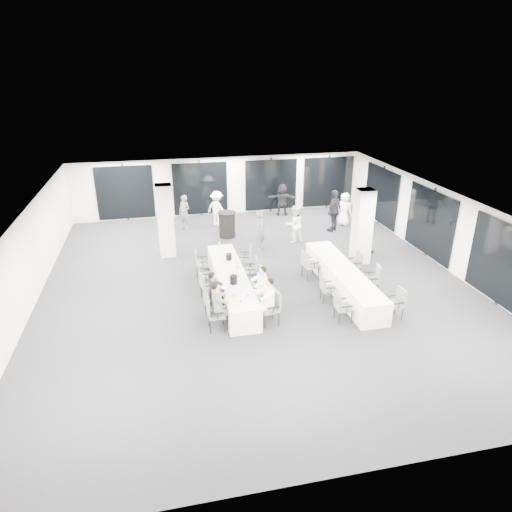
# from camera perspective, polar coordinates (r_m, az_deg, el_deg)

# --- Properties ---
(room) EXTENTS (14.04, 16.04, 2.84)m
(room) POSITION_cam_1_polar(r_m,az_deg,el_deg) (16.13, 2.22, 2.97)
(room) COLOR #25252A
(room) RESTS_ON ground
(column_left) EXTENTS (0.60, 0.60, 2.80)m
(column_left) POSITION_cam_1_polar(r_m,az_deg,el_deg) (17.64, -11.23, 4.34)
(column_left) COLOR silver
(column_left) RESTS_ON floor
(column_right) EXTENTS (0.60, 0.60, 2.80)m
(column_right) POSITION_cam_1_polar(r_m,az_deg,el_deg) (17.13, 13.14, 3.61)
(column_right) COLOR silver
(column_right) RESTS_ON floor
(banquet_table_main) EXTENTS (0.90, 5.00, 0.75)m
(banquet_table_main) POSITION_cam_1_polar(r_m,az_deg,el_deg) (14.68, -3.10, -3.45)
(banquet_table_main) COLOR white
(banquet_table_main) RESTS_ON floor
(banquet_table_side) EXTENTS (0.90, 5.00, 0.75)m
(banquet_table_side) POSITION_cam_1_polar(r_m,az_deg,el_deg) (15.21, 10.81, -2.87)
(banquet_table_side) COLOR white
(banquet_table_side) RESTS_ON floor
(cocktail_table) EXTENTS (0.79, 0.79, 1.09)m
(cocktail_table) POSITION_cam_1_polar(r_m,az_deg,el_deg) (19.54, -3.64, 3.95)
(cocktail_table) COLOR black
(cocktail_table) RESTS_ON floor
(chair_main_left_near) EXTENTS (0.50, 0.56, 0.98)m
(chair_main_left_near) POSITION_cam_1_polar(r_m,az_deg,el_deg) (12.75, -5.35, -6.97)
(chair_main_left_near) COLOR #53555A
(chair_main_left_near) RESTS_ON floor
(chair_main_left_second) EXTENTS (0.52, 0.55, 0.89)m
(chair_main_left_second) POSITION_cam_1_polar(r_m,az_deg,el_deg) (13.37, -5.69, -5.70)
(chair_main_left_second) COLOR #53555A
(chair_main_left_second) RESTS_ON floor
(chair_main_left_mid) EXTENTS (0.53, 0.56, 0.89)m
(chair_main_left_mid) POSITION_cam_1_polar(r_m,az_deg,el_deg) (14.35, -6.24, -3.62)
(chair_main_left_mid) COLOR #53555A
(chair_main_left_mid) RESTS_ON floor
(chair_main_left_fourth) EXTENTS (0.48, 0.53, 0.89)m
(chair_main_left_fourth) POSITION_cam_1_polar(r_m,az_deg,el_deg) (15.14, -6.63, -2.16)
(chair_main_left_fourth) COLOR #53555A
(chair_main_left_fourth) RESTS_ON floor
(chair_main_left_far) EXTENTS (0.49, 0.54, 0.91)m
(chair_main_left_far) POSITION_cam_1_polar(r_m,az_deg,el_deg) (16.04, -7.02, -0.66)
(chair_main_left_far) COLOR #53555A
(chair_main_left_far) RESTS_ON floor
(chair_main_right_near) EXTENTS (0.58, 0.62, 1.01)m
(chair_main_right_near) POSITION_cam_1_polar(r_m,az_deg,el_deg) (12.99, 2.03, -6.18)
(chair_main_right_near) COLOR #53555A
(chair_main_right_near) RESTS_ON floor
(chair_main_right_second) EXTENTS (0.50, 0.54, 0.88)m
(chair_main_right_second) POSITION_cam_1_polar(r_m,az_deg,el_deg) (13.71, 1.15, -4.85)
(chair_main_right_second) COLOR #53555A
(chair_main_right_second) RESTS_ON floor
(chair_main_right_mid) EXTENTS (0.58, 0.61, 0.97)m
(chair_main_right_mid) POSITION_cam_1_polar(r_m,az_deg,el_deg) (14.53, 0.29, -2.94)
(chair_main_right_mid) COLOR #53555A
(chair_main_right_mid) RESTS_ON floor
(chair_main_right_fourth) EXTENTS (0.54, 0.58, 0.93)m
(chair_main_right_fourth) POSITION_cam_1_polar(r_m,az_deg,el_deg) (15.32, -0.45, -1.60)
(chair_main_right_fourth) COLOR #53555A
(chair_main_right_fourth) RESTS_ON floor
(chair_main_right_far) EXTENTS (0.60, 0.63, 0.98)m
(chair_main_right_far) POSITION_cam_1_polar(r_m,az_deg,el_deg) (16.20, -1.16, -0.09)
(chair_main_right_far) COLOR #53555A
(chair_main_right_far) RESTS_ON floor
(chair_side_left_near) EXTENTS (0.46, 0.51, 0.90)m
(chair_side_left_near) POSITION_cam_1_polar(r_m,az_deg,el_deg) (13.33, 10.59, -6.08)
(chair_side_left_near) COLOR #53555A
(chair_side_left_near) RESTS_ON floor
(chair_side_left_mid) EXTENTS (0.46, 0.51, 0.86)m
(chair_side_left_mid) POSITION_cam_1_polar(r_m,az_deg,el_deg) (14.34, 8.75, -3.85)
(chair_side_left_mid) COLOR #53555A
(chair_side_left_mid) RESTS_ON floor
(chair_side_left_far) EXTENTS (0.58, 0.62, 1.00)m
(chair_side_left_far) POSITION_cam_1_polar(r_m,az_deg,el_deg) (15.76, 6.56, -0.88)
(chair_side_left_far) COLOR #53555A
(chair_side_left_far) RESTS_ON floor
(chair_side_right_near) EXTENTS (0.49, 0.54, 0.92)m
(chair_side_right_near) POSITION_cam_1_polar(r_m,az_deg,el_deg) (13.91, 17.17, -5.43)
(chair_side_right_near) COLOR #53555A
(chair_side_right_near) RESTS_ON floor
(chair_side_right_mid) EXTENTS (0.60, 0.63, 0.99)m
(chair_side_right_mid) POSITION_cam_1_polar(r_m,az_deg,el_deg) (15.09, 14.45, -2.64)
(chair_side_right_mid) COLOR #53555A
(chair_side_right_mid) RESTS_ON floor
(chair_side_right_far) EXTENTS (0.48, 0.53, 0.90)m
(chair_side_right_far) POSITION_cam_1_polar(r_m,az_deg,el_deg) (16.22, 12.34, -0.79)
(chair_side_right_far) COLOR #53555A
(chair_side_right_far) RESTS_ON floor
(seated_guest_a) EXTENTS (0.50, 0.38, 1.44)m
(seated_guest_a) POSITION_cam_1_polar(r_m,az_deg,el_deg) (12.64, -4.64, -5.89)
(seated_guest_a) COLOR #56585D
(seated_guest_a) RESTS_ON floor
(seated_guest_b) EXTENTS (0.50, 0.38, 1.44)m
(seated_guest_b) POSITION_cam_1_polar(r_m,az_deg,el_deg) (13.26, -5.07, -4.44)
(seated_guest_b) COLOR black
(seated_guest_b) RESTS_ON floor
(seated_guest_c) EXTENTS (0.50, 0.38, 1.44)m
(seated_guest_c) POSITION_cam_1_polar(r_m,az_deg,el_deg) (12.82, 1.32, -5.36)
(seated_guest_c) COLOR white
(seated_guest_c) RESTS_ON floor
(seated_guest_d) EXTENTS (0.50, 0.38, 1.44)m
(seated_guest_d) POSITION_cam_1_polar(r_m,az_deg,el_deg) (13.52, 0.51, -3.77)
(seated_guest_d) COLOR white
(seated_guest_d) RESTS_ON floor
(standing_guest_a) EXTENTS (0.83, 0.84, 1.80)m
(standing_guest_a) POSITION_cam_1_polar(r_m,az_deg,el_deg) (18.06, 0.62, 3.55)
(standing_guest_a) COLOR #56585D
(standing_guest_a) RESTS_ON floor
(standing_guest_b) EXTENTS (0.95, 0.68, 1.79)m
(standing_guest_b) POSITION_cam_1_polar(r_m,az_deg,el_deg) (18.87, 4.82, 4.31)
(standing_guest_b) COLOR white
(standing_guest_b) RESTS_ON floor
(standing_guest_c) EXTENTS (1.26, 1.23, 1.81)m
(standing_guest_c) POSITION_cam_1_polar(r_m,az_deg,el_deg) (20.94, -4.91, 6.22)
(standing_guest_c) COLOR white
(standing_guest_c) RESTS_ON floor
(standing_guest_d) EXTENTS (1.39, 1.35, 2.11)m
(standing_guest_d) POSITION_cam_1_polar(r_m,az_deg,el_deg) (20.37, 9.76, 5.94)
(standing_guest_d) COLOR black
(standing_guest_d) RESTS_ON floor
(standing_guest_e) EXTENTS (0.87, 0.97, 1.72)m
(standing_guest_e) POSITION_cam_1_polar(r_m,az_deg,el_deg) (21.29, 11.02, 6.03)
(standing_guest_e) COLOR white
(standing_guest_e) RESTS_ON floor
(standing_guest_f) EXTENTS (1.74, 1.13, 1.77)m
(standing_guest_f) POSITION_cam_1_polar(r_m,az_deg,el_deg) (22.39, 3.30, 7.32)
(standing_guest_f) COLOR black
(standing_guest_f) RESTS_ON floor
(standing_guest_g) EXTENTS (0.82, 0.81, 1.75)m
(standing_guest_g) POSITION_cam_1_polar(r_m,az_deg,el_deg) (20.63, -8.95, 5.69)
(standing_guest_g) COLOR #56585D
(standing_guest_g) RESTS_ON floor
(standing_guest_h) EXTENTS (1.11, 1.17, 2.09)m
(standing_guest_h) POSITION_cam_1_polar(r_m,az_deg,el_deg) (18.36, 13.53, 3.70)
(standing_guest_h) COLOR black
(standing_guest_h) RESTS_ON floor
(ice_bucket_near) EXTENTS (0.23, 0.23, 0.27)m
(ice_bucket_near) POSITION_cam_1_polar(r_m,az_deg,el_deg) (13.77, -2.83, -2.97)
(ice_bucket_near) COLOR black
(ice_bucket_near) RESTS_ON banquet_table_main
(ice_bucket_far) EXTENTS (0.20, 0.20, 0.23)m
(ice_bucket_far) POSITION_cam_1_polar(r_m,az_deg,el_deg) (15.44, -3.42, -0.09)
(ice_bucket_far) COLOR black
(ice_bucket_far) RESTS_ON banquet_table_main
(water_bottle_a) EXTENTS (0.07, 0.07, 0.22)m
(water_bottle_a) POSITION_cam_1_polar(r_m,az_deg,el_deg) (12.65, -1.89, -5.55)
(water_bottle_a) COLOR silver
(water_bottle_a) RESTS_ON banquet_table_main
(water_bottle_b) EXTENTS (0.08, 0.08, 0.24)m
(water_bottle_b) POSITION_cam_1_polar(r_m,az_deg,el_deg) (14.72, -2.34, -1.24)
(water_bottle_b) COLOR silver
(water_bottle_b) RESTS_ON banquet_table_main
(water_bottle_c) EXTENTS (0.07, 0.07, 0.22)m
(water_bottle_c) POSITION_cam_1_polar(r_m,az_deg,el_deg) (16.48, -4.59, 1.38)
(water_bottle_c) COLOR silver
(water_bottle_c) RESTS_ON banquet_table_main
(plate_a) EXTENTS (0.21, 0.21, 0.03)m
(plate_a) POSITION_cam_1_polar(r_m,az_deg,el_deg) (13.13, -2.76, -4.91)
(plate_a) COLOR white
(plate_a) RESTS_ON banquet_table_main
(plate_b) EXTENTS (0.20, 0.20, 0.03)m
(plate_b) POSITION_cam_1_polar(r_m,az_deg,el_deg) (13.10, -1.05, -4.96)
(plate_b) COLOR white
(plate_b) RESTS_ON banquet_table_main
(plate_c) EXTENTS (0.20, 0.20, 0.03)m
(plate_c) POSITION_cam_1_polar(r_m,az_deg,el_deg) (14.12, -2.80, -2.82)
(plate_c) COLOR white
(plate_c) RESTS_ON banquet_table_main
(wine_glass) EXTENTS (0.07, 0.07, 0.19)m
(wine_glass) POSITION_cam_1_polar(r_m,az_deg,el_deg) (12.58, -0.92, -5.51)
(wine_glass) COLOR silver
(wine_glass) RESTS_ON banquet_table_main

